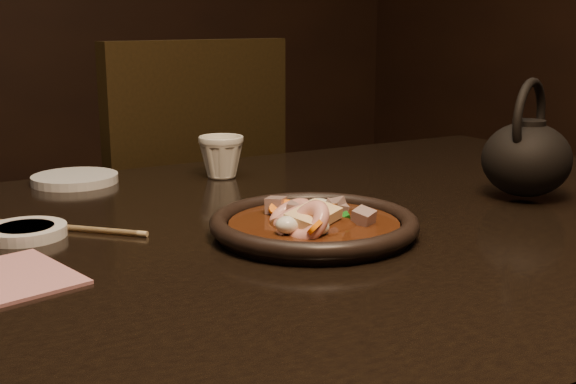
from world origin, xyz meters
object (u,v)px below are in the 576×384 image
chair (168,244)px  teapot (527,155)px  plate (314,225)px  table (230,295)px  tea_cup (221,155)px

chair → teapot: size_ratio=5.73×
plate → chair: bearing=82.6°
plate → table: bearing=148.5°
chair → tea_cup: (-0.05, -0.39, 0.26)m
tea_cup → teapot: size_ratio=0.44×
table → plate: size_ratio=6.44×
table → plate: (0.09, -0.05, 0.09)m
chair → plate: 0.79m
tea_cup → table: bearing=-113.9°
tea_cup → plate: bearing=-97.7°
teapot → plate: bearing=156.8°
table → tea_cup: size_ratio=21.72×
table → tea_cup: (0.13, 0.30, 0.11)m
tea_cup → teapot: bearing=-48.5°
chair → plate: bearing=68.2°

